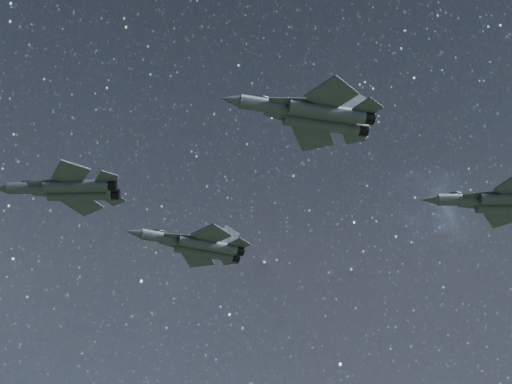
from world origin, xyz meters
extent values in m
cylinder|color=#3A4148|center=(-25.96, 5.52, 143.26)|extent=(6.62, 2.87, 1.37)
cone|color=#3A4148|center=(-30.04, 6.52, 143.26)|extent=(2.33, 1.69, 1.23)
ellipsoid|color=#19232D|center=(-26.98, 5.77, 143.92)|extent=(2.24, 1.39, 0.67)
cube|color=#3A4148|center=(-21.54, 4.43, 143.22)|extent=(7.28, 2.98, 1.14)
cylinder|color=#3A4148|center=(-21.41, 3.50, 142.83)|extent=(7.47, 3.08, 1.37)
cylinder|color=#3A4148|center=(-20.99, 5.20, 142.83)|extent=(7.47, 3.08, 1.37)
cylinder|color=black|center=(-17.50, 2.54, 142.83)|extent=(1.41, 1.50, 1.26)
cylinder|color=black|center=(-17.08, 4.24, 142.83)|extent=(1.41, 1.50, 1.26)
cube|color=#3A4148|center=(-24.71, 3.99, 143.16)|extent=(4.54, 2.78, 0.11)
cube|color=#3A4148|center=(-24.15, 6.29, 143.16)|extent=(4.59, 1.18, 0.11)
cube|color=#3A4148|center=(-22.08, 1.50, 143.00)|extent=(4.34, 4.62, 0.18)
cube|color=#3A4148|center=(-20.66, 7.28, 143.00)|extent=(5.02, 5.01, 0.18)
cube|color=#3A4148|center=(-18.11, 1.52, 143.00)|extent=(2.54, 2.66, 0.13)
cube|color=#3A4148|center=(-17.15, 5.43, 143.00)|extent=(2.97, 2.97, 0.13)
cube|color=#3A4148|center=(-18.99, 2.68, 144.49)|extent=(2.93, 1.10, 3.12)
cube|color=#3A4148|center=(-18.47, 4.81, 144.49)|extent=(3.03, 0.62, 3.12)
cylinder|color=#3A4148|center=(-9.98, 13.16, 143.22)|extent=(6.84, 2.22, 1.42)
cone|color=#3A4148|center=(-14.30, 12.63, 143.22)|extent=(2.32, 1.53, 1.27)
ellipsoid|color=#19232D|center=(-11.06, 13.02, 143.90)|extent=(2.26, 1.21, 0.70)
cube|color=#3A4148|center=(-5.29, 13.73, 143.17)|extent=(7.55, 2.25, 1.18)
cylinder|color=#3A4148|center=(-4.82, 12.87, 142.76)|extent=(7.74, 2.33, 1.42)
cylinder|color=#3A4148|center=(-5.04, 14.67, 142.76)|extent=(7.74, 2.33, 1.42)
cylinder|color=black|center=(-0.68, 13.38, 142.76)|extent=(1.33, 1.44, 1.31)
cylinder|color=black|center=(-0.90, 15.18, 142.76)|extent=(1.33, 1.44, 1.31)
cube|color=#3A4148|center=(-8.21, 12.14, 143.11)|extent=(4.78, 1.33, 0.11)
cube|color=#3A4148|center=(-8.51, 14.57, 143.11)|extent=(4.80, 2.41, 0.11)
cube|color=#3A4148|center=(-4.74, 10.69, 142.94)|extent=(5.14, 5.20, 0.18)
cube|color=#3A4148|center=(-5.49, 16.81, 142.94)|extent=(4.78, 5.00, 0.18)
cube|color=#3A4148|center=(-0.90, 12.16, 142.94)|extent=(3.03, 3.07, 0.14)
cube|color=#3A4148|center=(-1.40, 16.31, 142.94)|extent=(2.81, 2.91, 0.14)
cube|color=#3A4148|center=(-2.18, 12.97, 144.49)|extent=(3.17, 0.50, 3.23)
cube|color=#3A4148|center=(-2.46, 15.22, 144.49)|extent=(3.12, 0.78, 3.23)
cylinder|color=#3A4148|center=(-1.88, -11.27, 145.50)|extent=(7.19, 1.57, 1.51)
cone|color=#3A4148|center=(-6.53, -11.30, 145.50)|extent=(2.34, 1.38, 1.36)
ellipsoid|color=#19232D|center=(-3.04, -11.27, 146.23)|extent=(2.32, 1.04, 0.75)
cube|color=#3A4148|center=(3.16, -11.23, 145.45)|extent=(7.96, 1.51, 1.26)
cylinder|color=#3A4148|center=(3.56, -12.19, 145.02)|extent=(8.16, 1.57, 1.51)
cylinder|color=#3A4148|center=(3.54, -10.25, 145.02)|extent=(8.16, 1.57, 1.51)
cylinder|color=black|center=(8.02, -12.16, 145.02)|extent=(1.27, 1.41, 1.40)
cylinder|color=black|center=(8.00, -10.22, 145.02)|extent=(1.27, 1.41, 1.40)
cube|color=#3A4148|center=(-0.12, -12.56, 145.38)|extent=(5.15, 1.97, 0.12)
cube|color=#3A4148|center=(-0.14, -9.94, 145.38)|extent=(5.15, 2.05, 0.12)
cube|color=#3A4148|center=(3.38, -14.52, 145.21)|extent=(5.35, 5.50, 0.19)
cube|color=#3A4148|center=(3.33, -7.93, 145.21)|extent=(5.32, 5.48, 0.19)
cube|color=#3A4148|center=(7.64, -13.42, 145.21)|extent=(3.15, 3.22, 0.15)
cube|color=#3A4148|center=(7.61, -8.96, 145.21)|extent=(3.14, 3.21, 0.15)
cube|color=#3A4148|center=(6.37, -12.42, 146.86)|extent=(3.37, 0.43, 3.45)
cube|color=#3A4148|center=(6.35, -9.99, 146.86)|extent=(3.37, 0.45, 3.45)
cylinder|color=#3A4148|center=(21.18, -6.35, 140.49)|extent=(6.52, 2.69, 1.35)
cone|color=#3A4148|center=(17.14, -5.46, 140.49)|extent=(2.28, 1.63, 1.21)
ellipsoid|color=#19232D|center=(20.17, -6.13, 141.14)|extent=(2.20, 1.33, 0.66)
cube|color=#3A4148|center=(25.55, -7.32, 140.45)|extent=(7.18, 2.79, 1.12)
cylinder|color=#3A4148|center=(26.08, -6.56, 140.06)|extent=(7.36, 2.88, 1.35)
cube|color=#3A4148|center=(22.44, -7.82, 140.39)|extent=(4.49, 2.66, 0.10)
cube|color=#3A4148|center=(22.94, -5.55, 140.39)|extent=(4.51, 1.07, 0.10)
cube|color=#3A4148|center=(26.36, -4.50, 140.24)|extent=(4.94, 4.94, 0.17)
camera|label=1|loc=(-15.27, -64.36, 95.18)|focal=50.00mm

